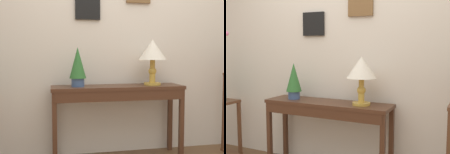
% 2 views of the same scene
% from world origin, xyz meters
% --- Properties ---
extents(back_wall_with_art, '(9.00, 0.13, 2.80)m').
position_xyz_m(back_wall_with_art, '(-0.00, 1.38, 1.40)').
color(back_wall_with_art, beige).
rests_on(back_wall_with_art, ground).
extents(console_table, '(1.36, 0.36, 0.77)m').
position_xyz_m(console_table, '(-0.12, 1.08, 0.66)').
color(console_table, '#472819').
rests_on(console_table, ground).
extents(table_lamp, '(0.29, 0.29, 0.48)m').
position_xyz_m(table_lamp, '(0.26, 1.11, 1.12)').
color(table_lamp, gold).
rests_on(table_lamp, console_table).
extents(potted_plant_on_console, '(0.17, 0.17, 0.39)m').
position_xyz_m(potted_plant_on_console, '(-0.53, 1.10, 0.99)').
color(potted_plant_on_console, '#3D5684').
rests_on(potted_plant_on_console, console_table).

